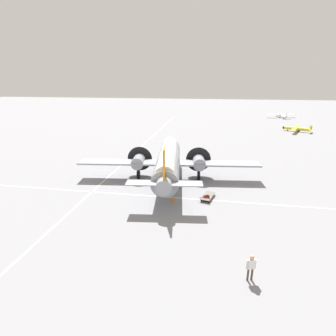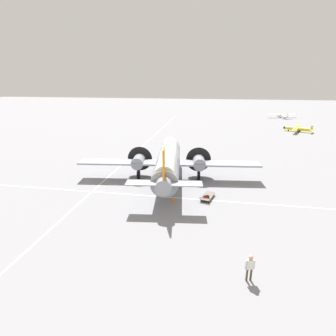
# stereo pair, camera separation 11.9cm
# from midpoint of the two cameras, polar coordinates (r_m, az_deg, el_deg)

# --- Properties ---
(ground_plane) EXTENTS (300.00, 300.00, 0.00)m
(ground_plane) POSITION_cam_midpoint_polar(r_m,az_deg,el_deg) (32.26, -0.11, -3.03)
(ground_plane) COLOR gray
(apron_line_eastwest) EXTENTS (120.00, 0.16, 0.01)m
(apron_line_eastwest) POSITION_cam_midpoint_polar(r_m,az_deg,el_deg) (28.29, -1.60, -6.26)
(apron_line_eastwest) COLOR silver
(apron_line_eastwest) RESTS_ON ground_plane
(apron_line_northsouth) EXTENTS (0.16, 120.00, 0.01)m
(apron_line_northsouth) POSITION_cam_midpoint_polar(r_m,az_deg,el_deg) (34.39, -13.24, -2.14)
(apron_line_northsouth) COLOR silver
(apron_line_northsouth) RESTS_ON ground_plane
(airliner_main) EXTENTS (22.49, 16.63, 6.15)m
(airliner_main) POSITION_cam_midpoint_polar(r_m,az_deg,el_deg) (31.84, -0.07, 1.70)
(airliner_main) COLOR #9399A3
(airliner_main) RESTS_ON ground_plane
(crew_foreground) EXTENTS (0.61, 0.31, 1.85)m
(crew_foreground) POSITION_cam_midpoint_polar(r_m,az_deg,el_deg) (17.84, 17.43, -19.52)
(crew_foreground) COLOR #473D2D
(crew_foreground) RESTS_ON ground_plane
(suitcase_near_door) EXTENTS (0.41, 0.13, 0.65)m
(suitcase_near_door) POSITION_cam_midpoint_polar(r_m,az_deg,el_deg) (27.61, 8.47, -6.43)
(suitcase_near_door) COLOR maroon
(suitcase_near_door) RESTS_ON ground_plane
(suitcase_upright_spare) EXTENTS (0.42, 0.12, 0.59)m
(suitcase_upright_spare) POSITION_cam_midpoint_polar(r_m,az_deg,el_deg) (27.58, 7.96, -6.51)
(suitcase_upright_spare) COLOR maroon
(suitcase_upright_spare) RESTS_ON ground_plane
(baggage_cart) EXTENTS (1.61, 2.56, 0.56)m
(baggage_cart) POSITION_cam_midpoint_polar(r_m,az_deg,el_deg) (28.07, 8.52, -6.06)
(baggage_cart) COLOR #6B665B
(baggage_cart) RESTS_ON ground_plane
(light_aircraft_distant) EXTENTS (6.51, 8.37, 1.74)m
(light_aircraft_distant) POSITION_cam_midpoint_polar(r_m,az_deg,el_deg) (71.14, 26.12, 7.73)
(light_aircraft_distant) COLOR yellow
(light_aircraft_distant) RESTS_ON ground_plane
(light_aircraft_taxiing) EXTENTS (9.69, 7.35, 1.90)m
(light_aircraft_taxiing) POSITION_cam_midpoint_polar(r_m,az_deg,el_deg) (95.96, 23.35, 10.49)
(light_aircraft_taxiing) COLOR white
(light_aircraft_taxiing) RESTS_ON ground_plane
(traffic_cone) EXTENTS (0.42, 0.42, 0.55)m
(traffic_cone) POSITION_cam_midpoint_polar(r_m,az_deg,el_deg) (27.09, 0.94, -6.83)
(traffic_cone) COLOR orange
(traffic_cone) RESTS_ON ground_plane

